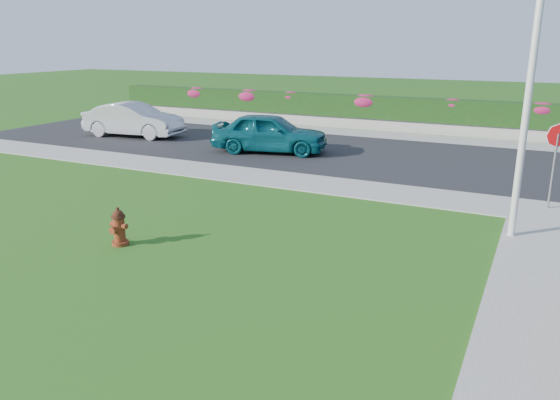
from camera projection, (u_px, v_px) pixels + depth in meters
The scene contains 18 objects.
ground at pixel (110, 297), 9.77m from camera, with size 120.00×120.00×0.00m, color black.
street_far at pixel (249, 145), 23.94m from camera, with size 26.00×8.00×0.04m, color black.
sidewalk_far at pixel (159, 165), 20.06m from camera, with size 24.00×2.00×0.04m, color gray.
curb_corner at pixel (550, 212), 14.55m from camera, with size 2.00×2.00×0.04m, color gray.
sidewalk_beyond at pixel (371, 134), 26.55m from camera, with size 34.00×2.00×0.04m, color gray.
retaining_wall at pixel (380, 124), 27.76m from camera, with size 34.00×0.40×0.60m, color gray.
hedge at pixel (382, 107), 27.61m from camera, with size 32.00×0.90×1.10m, color black.
fire_hydrant at pixel (119, 227), 12.15m from camera, with size 0.44×0.42×0.88m.
sedan_teal at pixel (270, 133), 22.03m from camera, with size 1.87×4.65×1.59m, color #0C515B.
sedan_silver at pixel (133, 120), 25.65m from camera, with size 1.65×4.75×1.56m, color #B2B4BA.
utility_pole at pixel (527, 105), 11.91m from camera, with size 0.16×0.16×6.11m, color silver.
stop_sign at pixel (557, 147), 14.34m from camera, with size 0.59×0.28×2.35m.
flower_clump_a at pixel (197, 93), 32.17m from camera, with size 1.42×0.91×0.71m, color #B31E55.
flower_clump_b at pixel (250, 96), 30.67m from camera, with size 1.50×0.96×0.75m, color #B31E55.
flower_clump_c at pixel (291, 97), 29.57m from camera, with size 1.14×0.73×0.57m, color #B31E55.
flower_clump_d at pixel (365, 102), 27.80m from camera, with size 1.47×0.95×0.74m, color #B31E55.
flower_clump_e at pixel (453, 105), 25.95m from camera, with size 1.14×0.73×0.57m, color #B31E55.
flower_clump_f at pixel (542, 110), 24.32m from camera, with size 1.29×0.83×0.65m, color #B31E55.
Camera 1 is at (6.66, -6.63, 4.43)m, focal length 35.00 mm.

